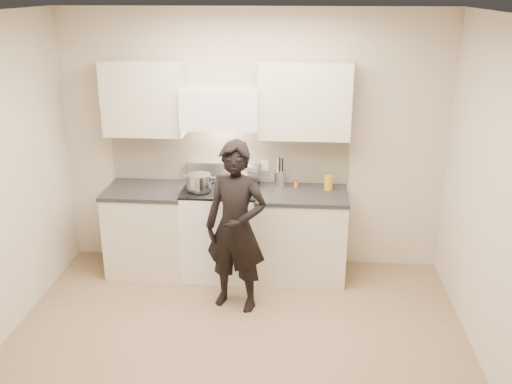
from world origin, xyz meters
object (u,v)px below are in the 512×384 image
counter_right (301,234)px  person (236,227)px  utensil_crock (280,177)px  stove (222,230)px  wok (241,174)px

counter_right → person: size_ratio=0.57×
counter_right → utensil_crock: size_ratio=3.05×
stove → counter_right: stove is taller
stove → wok: size_ratio=2.39×
counter_right → person: 0.96m
counter_right → wok: bearing=167.2°
utensil_crock → counter_right: bearing=-38.6°
stove → counter_right: (0.83, 0.00, -0.01)m
stove → person: size_ratio=0.59×
counter_right → wok: size_ratio=2.30×
stove → utensil_crock: (0.60, 0.19, 0.54)m
utensil_crock → wok: bearing=-174.0°
stove → wok: bearing=36.5°
wok → utensil_crock: bearing=6.0°
stove → counter_right: size_ratio=1.04×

